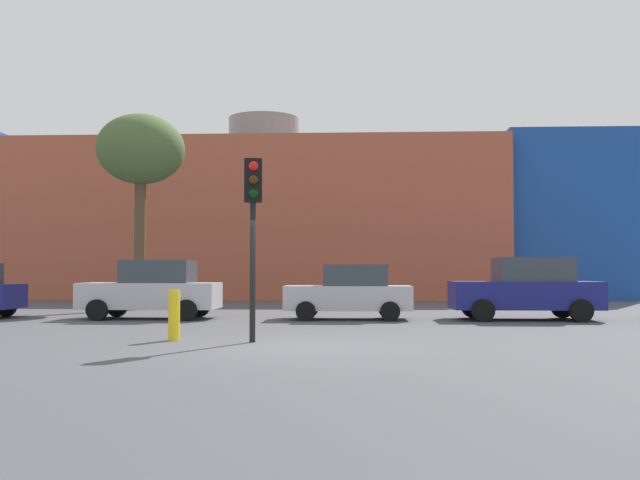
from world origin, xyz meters
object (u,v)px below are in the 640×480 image
at_px(parked_car_1, 153,290).
at_px(bollard_yellow_0, 174,315).
at_px(bare_tree_0, 141,152).
at_px(traffic_light_island, 253,207).
at_px(parked_car_3, 526,289).
at_px(parked_car_2, 350,292).

bearing_deg(parked_car_1, bollard_yellow_0, 109.31).
height_order(parked_car_1, bare_tree_0, bare_tree_0).
bearing_deg(parked_car_1, traffic_light_island, 119.93).
bearing_deg(parked_car_3, bare_tree_0, -20.90).
distance_m(parked_car_1, bare_tree_0, 7.39).
height_order(parked_car_2, parked_car_3, parked_car_3).
bearing_deg(parked_car_1, parked_car_3, 180.00).
height_order(traffic_light_island, bollard_yellow_0, traffic_light_island).
height_order(bare_tree_0, bollard_yellow_0, bare_tree_0).
bearing_deg(traffic_light_island, bare_tree_0, -164.64).
bearing_deg(parked_car_1, bare_tree_0, -69.09).
bearing_deg(traffic_light_island, parked_car_3, 123.27).
bearing_deg(bollard_yellow_0, parked_car_2, 61.13).
relative_size(parked_car_2, parked_car_3, 0.88).
xyz_separation_m(parked_car_1, parked_car_2, (6.00, -0.00, -0.07)).
xyz_separation_m(parked_car_3, bare_tree_0, (-13.16, 5.02, 5.03)).
distance_m(parked_car_3, traffic_light_island, 10.22).
distance_m(parked_car_1, traffic_light_island, 8.31).
distance_m(parked_car_2, parked_car_3, 5.24).
bearing_deg(parked_car_3, traffic_light_island, 44.25).
bearing_deg(traffic_light_island, parked_car_1, -161.04).
distance_m(parked_car_3, bare_tree_0, 14.95).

